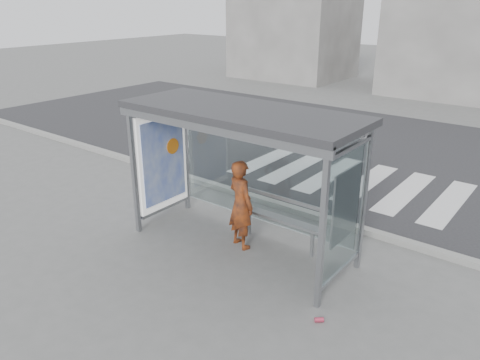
{
  "coord_description": "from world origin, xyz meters",
  "views": [
    {
      "loc": [
        4.66,
        -6.04,
        4.32
      ],
      "look_at": [
        -0.16,
        0.2,
        1.25
      ],
      "focal_mm": 35.0,
      "sensor_mm": 36.0,
      "label": 1
    }
  ],
  "objects_px": {
    "person": "(241,204)",
    "bench": "(280,218)",
    "bus_shelter": "(226,141)",
    "soda_can": "(319,320)"
  },
  "relations": [
    {
      "from": "bus_shelter",
      "to": "bench",
      "type": "bearing_deg",
      "value": 29.03
    },
    {
      "from": "bench",
      "to": "person",
      "type": "bearing_deg",
      "value": -139.65
    },
    {
      "from": "bus_shelter",
      "to": "person",
      "type": "bearing_deg",
      "value": 2.96
    },
    {
      "from": "soda_can",
      "to": "bench",
      "type": "bearing_deg",
      "value": 137.43
    },
    {
      "from": "person",
      "to": "bench",
      "type": "relative_size",
      "value": 0.94
    },
    {
      "from": "bus_shelter",
      "to": "bench",
      "type": "height_order",
      "value": "bus_shelter"
    },
    {
      "from": "person",
      "to": "bench",
      "type": "distance_m",
      "value": 0.79
    },
    {
      "from": "bus_shelter",
      "to": "bench",
      "type": "distance_m",
      "value": 1.76
    },
    {
      "from": "bus_shelter",
      "to": "soda_can",
      "type": "bearing_deg",
      "value": -22.46
    },
    {
      "from": "bus_shelter",
      "to": "person",
      "type": "xyz_separation_m",
      "value": [
        0.33,
        0.02,
        -1.15
      ]
    }
  ]
}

